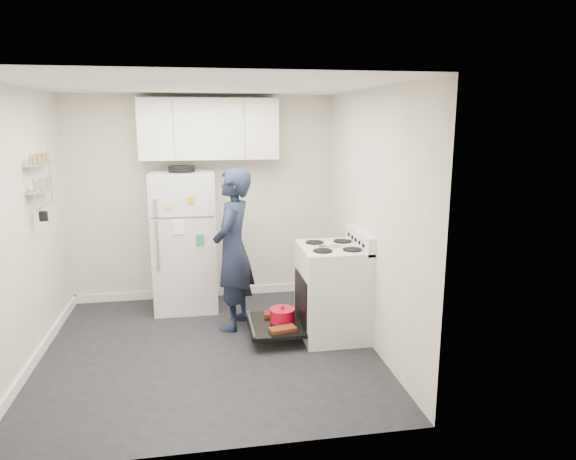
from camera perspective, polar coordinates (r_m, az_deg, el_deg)
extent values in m
cube|color=black|center=(5.22, -8.76, -12.97)|extent=(3.20, 3.20, 0.01)
cube|color=white|center=(4.74, -9.77, 15.54)|extent=(3.20, 3.20, 0.01)
cube|color=beige|center=(6.41, -9.45, 3.42)|extent=(3.20, 0.01, 2.50)
cube|color=beige|center=(3.28, -8.81, -4.96)|extent=(3.20, 0.01, 2.50)
cube|color=beige|center=(5.08, -27.59, -0.10)|extent=(0.01, 3.20, 2.50)
cube|color=beige|center=(5.10, 9.03, 1.21)|extent=(0.01, 3.20, 2.50)
cube|color=white|center=(5.43, -26.17, -12.57)|extent=(0.03, 3.20, 0.10)
cube|color=white|center=(6.68, -9.09, -6.83)|extent=(3.20, 0.03, 0.10)
cube|color=silver|center=(5.35, 4.91, -6.93)|extent=(0.65, 0.76, 0.92)
cube|color=black|center=(5.36, 4.17, -7.58)|extent=(0.53, 0.60, 0.52)
cube|color=orange|center=(5.42, 6.96, -7.38)|extent=(0.02, 0.56, 0.46)
cylinder|color=black|center=(5.43, 4.66, -9.33)|extent=(0.34, 0.34, 0.02)
cube|color=silver|center=(5.28, 8.01, -1.06)|extent=(0.08, 0.76, 0.18)
cube|color=silver|center=(5.22, 5.01, -1.99)|extent=(0.65, 0.76, 0.03)
cube|color=#B2B2B7|center=(5.15, 4.62, -1.77)|extent=(0.22, 0.03, 0.01)
cube|color=black|center=(5.35, -1.48, -10.50)|extent=(0.55, 0.70, 0.03)
cylinder|color=#B2B2B7|center=(5.31, -4.14, -10.28)|extent=(0.02, 0.66, 0.02)
cylinder|color=#BB0622|center=(5.37, -0.64, -9.53)|extent=(0.25, 0.25, 0.12)
cylinder|color=#BB0622|center=(5.34, -0.65, -8.85)|extent=(0.26, 0.26, 0.02)
sphere|color=#BB0622|center=(5.33, -0.65, -8.57)|extent=(0.04, 0.04, 0.04)
cube|color=#9C3A11|center=(5.16, -0.59, -10.96)|extent=(0.28, 0.19, 0.04)
cube|color=#9C3A11|center=(5.53, -1.28, -9.32)|extent=(0.27, 0.15, 0.04)
cube|color=silver|center=(6.15, -11.42, -1.20)|extent=(0.72, 0.70, 1.62)
cube|color=#4C4C4C|center=(5.73, -11.64, 1.38)|extent=(0.68, 0.01, 0.01)
cube|color=#B2B2B7|center=(5.71, -14.51, 2.42)|extent=(0.02, 0.03, 0.20)
cube|color=#B2B2B7|center=(5.79, -14.29, -1.67)|extent=(0.02, 0.03, 0.55)
cylinder|color=black|center=(6.01, -11.76, 6.65)|extent=(0.30, 0.30, 0.07)
cube|color=#2E8C4B|center=(5.78, -9.75, -1.08)|extent=(0.09, 0.01, 0.12)
cube|color=yellow|center=(5.71, -13.20, 2.51)|extent=(0.06, 0.01, 0.06)
cube|color=gold|center=(5.69, -10.72, 3.30)|extent=(0.07, 0.01, 0.07)
cube|color=white|center=(5.75, -12.09, 0.29)|extent=(0.12, 0.01, 0.16)
cube|color=silver|center=(6.17, -8.77, 11.04)|extent=(1.60, 0.33, 0.70)
cube|color=#B2B2B7|center=(5.46, -25.80, 6.69)|extent=(0.14, 0.60, 0.02)
cube|color=#B2B2B7|center=(5.48, -25.56, 4.10)|extent=(0.14, 0.60, 0.02)
cylinder|color=black|center=(5.33, -25.53, 1.40)|extent=(0.08, 0.08, 0.09)
imported|color=#181F35|center=(5.46, -6.13, -2.19)|extent=(0.61, 0.73, 1.72)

